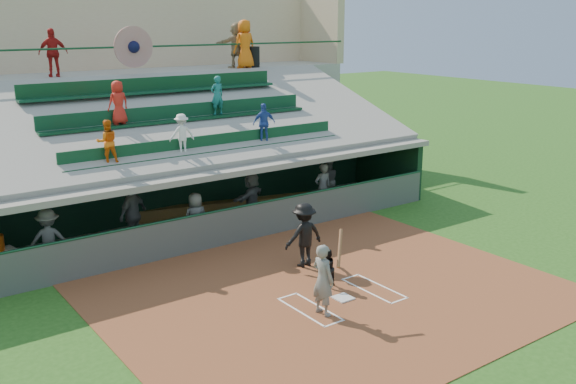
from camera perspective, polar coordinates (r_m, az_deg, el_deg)
ground at (r=15.91m, az=4.90°, el=-9.47°), size 100.00×100.00×0.00m
dirt_slab at (r=16.25m, az=3.74°, el=-8.85°), size 11.00×9.00×0.02m
home_plate at (r=15.89m, az=4.90°, el=-9.35°), size 0.43×0.43×0.03m
batters_box_chalk at (r=15.90m, az=4.90°, el=-9.39°), size 2.65×1.85×0.01m
dugout_floor at (r=21.10m, az=-7.14°, el=-3.16°), size 16.00×3.50×0.04m
concourse_slab at (r=26.53m, az=-14.42°, el=5.35°), size 20.00×3.00×4.60m
grandstand at (r=23.82m, az=-11.73°, el=4.33°), size 20.40×10.40×7.80m
batter_at_plate at (r=14.75m, az=3.15°, el=-7.75°), size 0.86×0.75×1.95m
catcher at (r=16.33m, az=3.48°, el=-6.78°), size 0.56×0.48×1.00m
home_umpire at (r=17.51m, az=1.43°, el=-3.83°), size 1.18×0.70×1.79m
dugout_bench at (r=22.19m, az=-8.61°, el=-1.66°), size 13.54×3.98×0.42m
white_table at (r=18.76m, az=-24.08°, el=-5.68°), size 0.83×0.69×0.64m
dugout_player_a at (r=18.38m, az=-20.49°, el=-3.99°), size 1.23×0.93×1.69m
dugout_player_b at (r=19.51m, az=-13.63°, el=-1.93°), size 1.23×0.98×1.95m
dugout_player_c at (r=19.38m, az=-8.19°, el=-2.35°), size 0.78×0.52×1.58m
dugout_player_d at (r=21.12m, az=-3.26°, el=-0.53°), size 1.66×1.18×1.73m
dugout_player_e at (r=22.33m, az=3.10°, el=0.37°), size 0.68×0.49×1.74m
dugout_player_f at (r=23.58m, az=3.56°, el=1.04°), size 0.99×0.91×1.65m
trash_bin at (r=27.55m, az=-3.15°, el=11.88°), size 0.58×0.58×0.87m
concourse_staff_a at (r=24.47m, az=-20.15°, el=11.54°), size 1.03×0.54×1.69m
concourse_staff_b at (r=27.04m, az=-3.87°, el=12.98°), size 0.97×0.64×1.97m
concourse_staff_c at (r=27.57m, az=-4.61°, el=12.90°), size 1.78×0.71×1.87m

